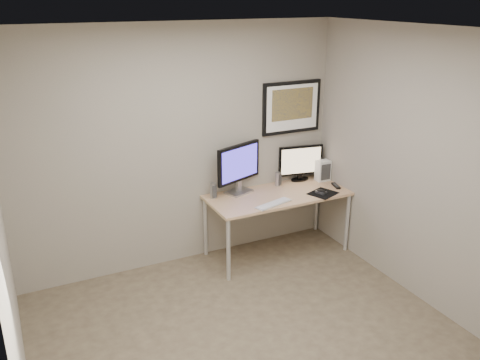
{
  "coord_description": "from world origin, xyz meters",
  "views": [
    {
      "loc": [
        -1.72,
        -3.22,
        2.85
      ],
      "look_at": [
        0.4,
        1.1,
        1.08
      ],
      "focal_mm": 38.0,
      "sensor_mm": 36.0,
      "label": 1
    }
  ],
  "objects": [
    {
      "name": "desk",
      "position": [
        1.0,
        1.35,
        0.66
      ],
      "size": [
        1.6,
        0.7,
        0.73
      ],
      "color": "#AA7252",
      "rests_on": "floor"
    },
    {
      "name": "keyboard",
      "position": [
        0.81,
        1.11,
        0.74
      ],
      "size": [
        0.47,
        0.24,
        0.02
      ],
      "primitive_type": "cube",
      "rotation": [
        0.0,
        0.0,
        0.27
      ],
      "color": "silver",
      "rests_on": "desk"
    },
    {
      "name": "speaker_right",
      "position": [
        1.13,
        1.58,
        0.81
      ],
      "size": [
        0.09,
        0.09,
        0.16
      ],
      "primitive_type": "cylinder",
      "rotation": [
        0.0,
        0.0,
        0.41
      ],
      "color": "#A5A5AA",
      "rests_on": "desk"
    },
    {
      "name": "room",
      "position": [
        0.0,
        0.45,
        1.64
      ],
      "size": [
        3.6,
        3.6,
        3.6
      ],
      "color": "white",
      "rests_on": "ground"
    },
    {
      "name": "framed_art",
      "position": [
        1.35,
        1.68,
        1.62
      ],
      "size": [
        0.75,
        0.04,
        0.6
      ],
      "color": "black",
      "rests_on": "room"
    },
    {
      "name": "mouse",
      "position": [
        1.45,
        1.15,
        0.75
      ],
      "size": [
        0.1,
        0.13,
        0.04
      ],
      "primitive_type": "ellipsoid",
      "rotation": [
        0.0,
        0.0,
        0.33
      ],
      "color": "black",
      "rests_on": "mousepad"
    },
    {
      "name": "floor",
      "position": [
        0.0,
        0.0,
        0.0
      ],
      "size": [
        3.6,
        3.6,
        0.0
      ],
      "primitive_type": "plane",
      "color": "#4F4231",
      "rests_on": "ground"
    },
    {
      "name": "fan_unit",
      "position": [
        1.71,
        1.5,
        0.85
      ],
      "size": [
        0.16,
        0.12,
        0.25
      ],
      "primitive_type": "cube",
      "rotation": [
        0.0,
        0.0,
        -0.02
      ],
      "color": "silver",
      "rests_on": "desk"
    },
    {
      "name": "monitor_tv",
      "position": [
        1.47,
        1.63,
        0.96
      ],
      "size": [
        0.55,
        0.16,
        0.43
      ],
      "rotation": [
        0.0,
        0.0,
        -0.17
      ],
      "color": "black",
      "rests_on": "desk"
    },
    {
      "name": "remote",
      "position": [
        1.73,
        1.25,
        0.74
      ],
      "size": [
        0.09,
        0.19,
        0.02
      ],
      "primitive_type": "cube",
      "rotation": [
        0.0,
        0.0,
        -0.26
      ],
      "color": "black",
      "rests_on": "desk"
    },
    {
      "name": "speaker_left",
      "position": [
        0.3,
        1.56,
        0.82
      ],
      "size": [
        0.07,
        0.07,
        0.17
      ],
      "primitive_type": "cylinder",
      "rotation": [
        0.0,
        0.0,
        0.05
      ],
      "color": "#A5A5AA",
      "rests_on": "desk"
    },
    {
      "name": "monitor_large",
      "position": [
        0.62,
        1.58,
        1.04
      ],
      "size": [
        0.6,
        0.29,
        0.57
      ],
      "rotation": [
        0.0,
        0.0,
        0.35
      ],
      "color": "#A5A5AA",
      "rests_on": "desk"
    },
    {
      "name": "mousepad",
      "position": [
        1.47,
        1.14,
        0.73
      ],
      "size": [
        0.36,
        0.35,
        0.0
      ],
      "primitive_type": "cube",
      "rotation": [
        0.0,
        0.0,
        0.37
      ],
      "color": "black",
      "rests_on": "desk"
    }
  ]
}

